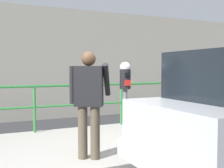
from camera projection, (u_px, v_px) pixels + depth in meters
name	position (u px, v px, depth m)	size (l,w,h in m)	color
sidewalk_curb	(102.00, 144.00, 5.63)	(36.00, 2.90, 0.14)	#ADA8A0
parking_meter	(125.00, 88.00, 4.46)	(0.18, 0.18, 1.54)	slate
pedestrian_at_meter	(89.00, 98.00, 4.45)	(0.72, 0.41, 1.71)	brown
background_railing	(81.00, 96.00, 6.78)	(24.06, 0.06, 1.07)	#2D7A38
backdrop_wall	(55.00, 64.00, 9.05)	(32.00, 0.50, 3.48)	gray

